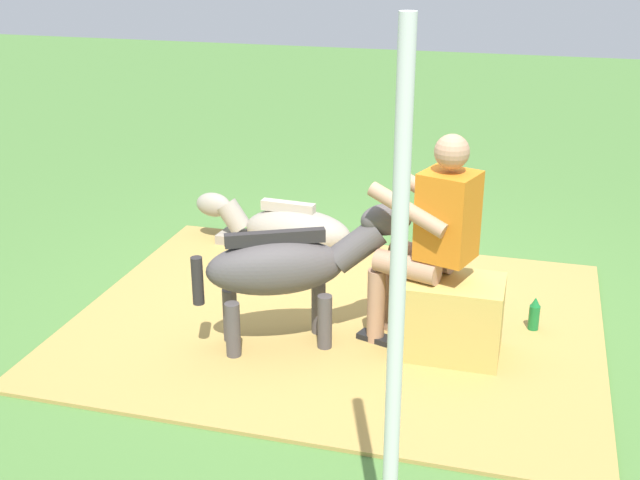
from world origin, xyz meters
TOP-DOWN VIEW (x-y plane):
  - ground_plane at (0.00, 0.00)m, footprint 24.00×24.00m
  - hay_patch at (0.02, 0.27)m, footprint 3.39×2.75m
  - hay_bale at (-0.74, 0.52)m, footprint 0.61×0.42m
  - person_seated at (-0.58, 0.49)m, footprint 0.72×0.54m
  - pony_standing at (0.22, 0.66)m, footprint 1.25×0.77m
  - pony_lying at (0.72, -0.83)m, footprint 1.35×0.47m
  - soda_bottle at (-1.24, 0.08)m, footprint 0.07×0.07m
  - tent_pole_left at (-0.72, 2.37)m, footprint 0.06×0.06m

SIDE VIEW (x-z plane):
  - ground_plane at x=0.00m, z-range 0.00..0.00m
  - hay_patch at x=0.02m, z-range 0.00..0.02m
  - soda_bottle at x=-1.24m, z-range 0.00..0.24m
  - pony_lying at x=0.72m, z-range -0.02..0.40m
  - hay_bale at x=-0.74m, z-range 0.00..0.50m
  - pony_standing at x=0.22m, z-range 0.09..0.99m
  - person_seated at x=-0.58m, z-range 0.08..1.46m
  - tent_pole_left at x=-0.72m, z-range 0.00..2.22m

